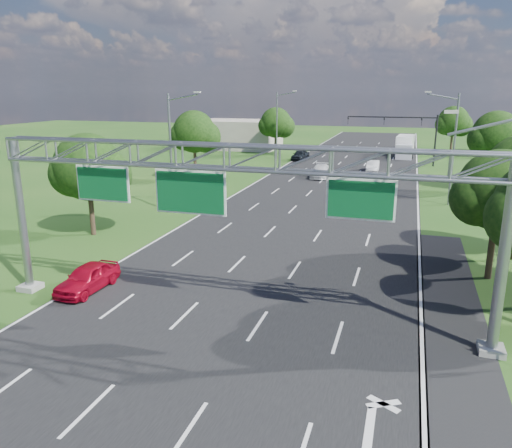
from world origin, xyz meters
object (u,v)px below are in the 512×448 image
at_px(red_coupe, 87,278).
at_px(sign_gantry, 229,171).
at_px(traffic_signal, 410,128).
at_px(box_truck, 405,147).

bearing_deg(red_coupe, sign_gantry, -4.21).
bearing_deg(traffic_signal, red_coupe, -106.53).
distance_m(traffic_signal, box_truck, 10.46).
relative_size(red_coupe, box_truck, 0.48).
bearing_deg(traffic_signal, sign_gantry, -97.68).
xyz_separation_m(sign_gantry, box_truck, (6.62, 62.80, -5.35)).
xyz_separation_m(sign_gantry, traffic_signal, (7.15, 53.00, -1.72)).
bearing_deg(sign_gantry, box_truck, 83.98).
bearing_deg(box_truck, red_coupe, -99.84).
relative_size(traffic_signal, red_coupe, 2.94).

